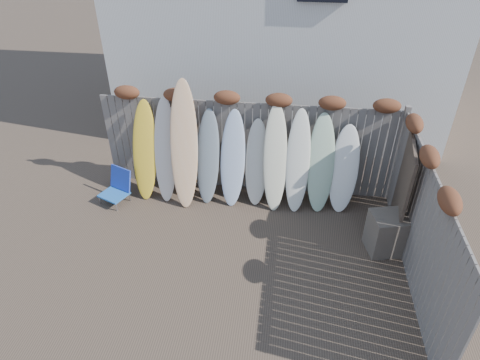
# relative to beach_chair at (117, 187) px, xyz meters

# --- Properties ---
(ground) EXTENTS (80.00, 80.00, 0.00)m
(ground) POSITION_rel_beach_chair_xyz_m (2.62, -1.62, -0.32)
(ground) COLOR #493A2D
(back_fence) EXTENTS (6.05, 0.28, 2.24)m
(back_fence) POSITION_rel_beach_chair_xyz_m (2.68, 0.78, 0.86)
(back_fence) COLOR slate
(back_fence) RESTS_ON ground
(right_fence) EXTENTS (0.28, 4.40, 2.24)m
(right_fence) POSITION_rel_beach_chair_xyz_m (5.61, -1.36, 0.82)
(right_fence) COLOR slate
(right_fence) RESTS_ON ground
(beach_chair) EXTENTS (0.70, 0.72, 0.69)m
(beach_chair) POSITION_rel_beach_chair_xyz_m (0.00, 0.00, 0.00)
(beach_chair) COLOR #2361AF
(beach_chair) RESTS_ON ground
(wooden_crate) EXTENTS (0.76, 0.68, 0.76)m
(wooden_crate) POSITION_rel_beach_chair_xyz_m (5.32, -0.84, 0.06)
(wooden_crate) COLOR #4F453B
(wooden_crate) RESTS_ON ground
(lattice_panel) EXTENTS (0.23, 1.28, 1.92)m
(lattice_panel) POSITION_rel_beach_chair_xyz_m (5.53, -0.37, 0.64)
(lattice_panel) COLOR #3B2924
(lattice_panel) RESTS_ON ground
(surfboard_0) EXTENTS (0.51, 0.72, 2.02)m
(surfboard_0) POSITION_rel_beach_chair_xyz_m (0.56, 0.36, 0.69)
(surfboard_0) COLOR yellow
(surfboard_0) RESTS_ON ground
(surfboard_1) EXTENTS (0.49, 0.76, 2.09)m
(surfboard_1) POSITION_rel_beach_chair_xyz_m (1.00, 0.37, 0.72)
(surfboard_1) COLOR silver
(surfboard_1) RESTS_ON ground
(surfboard_2) EXTENTS (0.63, 0.92, 2.49)m
(surfboard_2) POSITION_rel_beach_chair_xyz_m (1.42, 0.27, 0.93)
(surfboard_2) COLOR #FECB7F
(surfboard_2) RESTS_ON ground
(surfboard_3) EXTENTS (0.49, 0.69, 1.89)m
(surfboard_3) POSITION_rel_beach_chair_xyz_m (1.87, 0.38, 0.63)
(surfboard_3) COLOR gray
(surfboard_3) RESTS_ON ground
(surfboard_4) EXTENTS (0.51, 0.70, 1.92)m
(surfboard_4) POSITION_rel_beach_chair_xyz_m (2.38, 0.35, 0.64)
(surfboard_4) COLOR silver
(surfboard_4) RESTS_ON ground
(surfboard_5) EXTENTS (0.48, 0.64, 1.73)m
(surfboard_5) POSITION_rel_beach_chair_xyz_m (2.85, 0.42, 0.54)
(surfboard_5) COLOR silver
(surfboard_5) RESTS_ON ground
(surfboard_6) EXTENTS (0.54, 0.78, 2.09)m
(surfboard_6) POSITION_rel_beach_chair_xyz_m (3.22, 0.34, 0.72)
(surfboard_6) COLOR #EAE6C5
(surfboard_6) RESTS_ON ground
(surfboard_7) EXTENTS (0.47, 0.72, 2.01)m
(surfboard_7) POSITION_rel_beach_chair_xyz_m (3.67, 0.34, 0.68)
(surfboard_7) COLOR white
(surfboard_7) RESTS_ON ground
(surfboard_8) EXTENTS (0.56, 0.72, 1.94)m
(surfboard_8) POSITION_rel_beach_chair_xyz_m (4.12, 0.39, 0.65)
(surfboard_8) COLOR #B2D2AF
(surfboard_8) RESTS_ON ground
(surfboard_9) EXTENTS (0.59, 0.66, 1.73)m
(surfboard_9) POSITION_rel_beach_chair_xyz_m (4.58, 0.40, 0.54)
(surfboard_9) COLOR white
(surfboard_9) RESTS_ON ground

